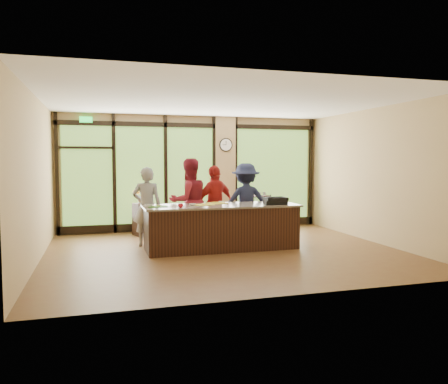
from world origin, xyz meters
TOP-DOWN VIEW (x-y plane):
  - floor at (0.00, 0.00)m, footprint 7.00×7.00m
  - ceiling at (0.00, 0.00)m, footprint 7.00×7.00m
  - back_wall at (0.00, 3.00)m, footprint 7.00×0.00m
  - left_wall at (-3.50, 0.00)m, footprint 0.00×6.00m
  - right_wall at (3.50, 0.00)m, footprint 0.00×6.00m
  - window_wall at (0.16, 2.95)m, footprint 6.90×0.12m
  - island_base at (0.00, 0.30)m, footprint 3.10×1.00m
  - countertop at (0.00, 0.30)m, footprint 3.20×1.10m
  - wall_clock at (0.85, 2.87)m, footprint 0.36×0.04m
  - cook_left at (-1.45, 1.01)m, footprint 0.69×0.52m
  - cook_midleft at (-0.53, 1.03)m, footprint 1.06×0.92m
  - cook_midright at (0.10, 1.15)m, footprint 1.09×0.80m
  - cook_right at (0.83, 1.17)m, footprint 1.21×0.78m
  - roasting_pan at (1.11, 0.09)m, footprint 0.51×0.42m
  - mixing_bowl at (1.15, 0.29)m, footprint 0.42×0.42m
  - cutting_board_left at (-1.33, 0.29)m, footprint 0.41×0.33m
  - cutting_board_center at (-0.36, 0.37)m, footprint 0.44×0.37m
  - cutting_board_right at (-0.02, 0.60)m, footprint 0.42×0.32m
  - prep_bowl_near at (-1.50, 0.25)m, footprint 0.19×0.19m
  - prep_bowl_mid at (-0.62, 0.28)m, footprint 0.16×0.16m
  - prep_bowl_far at (0.13, 0.78)m, footprint 0.12×0.12m
  - red_ramekin at (-0.91, -0.01)m, footprint 0.12×0.12m
  - flower_stand at (-1.41, 2.41)m, footprint 0.51×0.51m
  - flower_vase at (-1.41, 2.41)m, footprint 0.30×0.30m
  - bar_cart at (1.68, 2.75)m, footprint 0.82×0.64m

SIDE VIEW (x-z plane):
  - floor at x=0.00m, z-range 0.00..0.00m
  - flower_stand at x=-1.41m, z-range 0.00..0.79m
  - island_base at x=0.00m, z-range 0.00..0.88m
  - bar_cart at x=1.68m, z-range 0.10..1.08m
  - cook_left at x=-1.45m, z-range 0.00..1.70m
  - cook_midright at x=0.10m, z-range 0.00..1.72m
  - cook_right at x=0.83m, z-range 0.00..1.77m
  - countertop at x=0.00m, z-range 0.88..0.92m
  - flower_vase at x=-1.41m, z-range 0.79..1.04m
  - cutting_board_center at x=-0.36m, z-range 0.92..0.93m
  - cutting_board_left at x=-1.33m, z-range 0.92..0.93m
  - cutting_board_right at x=-0.02m, z-range 0.92..0.93m
  - prep_bowl_far at x=0.13m, z-range 0.92..0.95m
  - cook_midleft at x=-0.53m, z-range 0.00..1.88m
  - prep_bowl_mid at x=-0.62m, z-range 0.92..0.96m
  - prep_bowl_near at x=-1.50m, z-range 0.92..0.97m
  - mixing_bowl at x=1.15m, z-range 0.92..1.00m
  - red_ramekin at x=-0.91m, z-range 0.92..1.00m
  - roasting_pan at x=1.11m, z-range 0.92..1.00m
  - window_wall at x=0.16m, z-range -0.11..2.89m
  - back_wall at x=0.00m, z-range -2.00..5.00m
  - left_wall at x=-3.50m, z-range -1.50..4.50m
  - right_wall at x=3.50m, z-range -1.50..4.50m
  - wall_clock at x=0.85m, z-range 2.07..2.43m
  - ceiling at x=0.00m, z-range 3.00..3.00m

